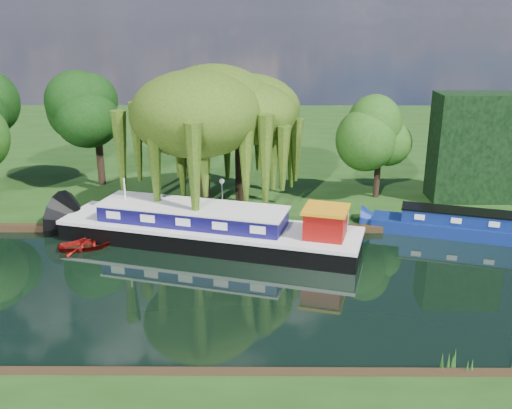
{
  "coord_description": "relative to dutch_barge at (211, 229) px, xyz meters",
  "views": [
    {
      "loc": [
        3.12,
        -27.48,
        13.96
      ],
      "look_at": [
        2.91,
        5.54,
        2.8
      ],
      "focal_mm": 40.0,
      "sensor_mm": 36.0,
      "label": 1
    }
  ],
  "objects": [
    {
      "name": "willow_left",
      "position": [
        -0.81,
        5.32,
        6.49
      ],
      "size": [
        8.08,
        8.08,
        9.69
      ],
      "color": "black",
      "rests_on": "far_bank"
    },
    {
      "name": "narrowboat",
      "position": [
        17.0,
        1.3,
        -0.32
      ],
      "size": [
        13.06,
        5.85,
        1.89
      ],
      "rotation": [
        0.0,
        0.0,
        -0.3
      ],
      "color": "navy",
      "rests_on": "ground"
    },
    {
      "name": "lamppost",
      "position": [
        0.43,
        4.5,
        1.42
      ],
      "size": [
        0.36,
        0.36,
        2.56
      ],
      "color": "silver",
      "rests_on": "far_bank"
    },
    {
      "name": "conifer_hedge",
      "position": [
        18.93,
        8.0,
        3.45
      ],
      "size": [
        6.0,
        3.0,
        8.0
      ],
      "primitive_type": "cube",
      "color": "black",
      "rests_on": "far_bank"
    },
    {
      "name": "mooring_posts",
      "position": [
        -0.57,
        2.4,
        -0.05
      ],
      "size": [
        19.16,
        0.16,
        1.0
      ],
      "color": "silver",
      "rests_on": "far_bank"
    },
    {
      "name": "tree_far_right",
      "position": [
        12.03,
        8.46,
        4.08
      ],
      "size": [
        4.1,
        4.1,
        6.7
      ],
      "color": "black",
      "rests_on": "far_bank"
    },
    {
      "name": "reeds_near",
      "position": [
        6.81,
        -13.57,
        -0.45
      ],
      "size": [
        33.7,
        1.5,
        1.1
      ],
      "color": "#214A13",
      "rests_on": "ground"
    },
    {
      "name": "dutch_barge",
      "position": [
        0.0,
        0.0,
        0.0
      ],
      "size": [
        19.56,
        9.24,
        4.03
      ],
      "rotation": [
        0.0,
        0.0,
        -0.27
      ],
      "color": "black",
      "rests_on": "ground"
    },
    {
      "name": "willow_right",
      "position": [
        1.62,
        6.85,
        5.64
      ],
      "size": [
        6.97,
        6.97,
        8.49
      ],
      "color": "black",
      "rests_on": "far_bank"
    },
    {
      "name": "ground",
      "position": [
        -0.07,
        -6.0,
        -1.0
      ],
      "size": [
        120.0,
        120.0,
        0.0
      ],
      "primitive_type": "plane",
      "color": "black"
    },
    {
      "name": "tree_far_mid",
      "position": [
        -9.97,
        11.71,
        5.27
      ],
      "size": [
        5.16,
        5.16,
        8.44
      ],
      "color": "black",
      "rests_on": "far_bank"
    },
    {
      "name": "far_bank",
      "position": [
        -0.07,
        28.0,
        -0.77
      ],
      "size": [
        120.0,
        52.0,
        0.45
      ],
      "primitive_type": "cube",
      "color": "#19360E",
      "rests_on": "ground"
    },
    {
      "name": "red_dinghy",
      "position": [
        -7.77,
        -0.8,
        -1.0
      ],
      "size": [
        3.72,
        3.07,
        0.67
      ],
      "primitive_type": "imported",
      "rotation": [
        0.0,
        0.0,
        1.84
      ],
      "color": "maroon",
      "rests_on": "ground"
    }
  ]
}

